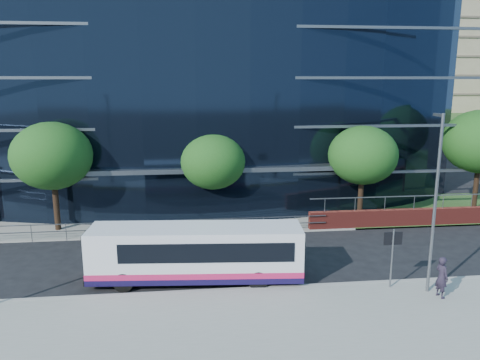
{
  "coord_description": "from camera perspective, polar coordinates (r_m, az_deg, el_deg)",
  "views": [
    {
      "loc": [
        -4.63,
        -20.72,
        9.58
      ],
      "look_at": [
        -1.38,
        8.0,
        3.27
      ],
      "focal_mm": 35.0,
      "sensor_mm": 36.0,
      "label": 1
    }
  ],
  "objects": [
    {
      "name": "tree_far_b",
      "position": [
        30.74,
        -3.32,
        2.23
      ],
      "size": [
        4.29,
        4.29,
        6.05
      ],
      "color": "black",
      "rests_on": "ground"
    },
    {
      "name": "tree_far_a",
      "position": [
        31.23,
        -21.94,
        2.73
      ],
      "size": [
        4.95,
        4.95,
        6.98
      ],
      "color": "black",
      "rests_on": "ground"
    },
    {
      "name": "far_forecourt",
      "position": [
        33.15,
        -8.57,
        -4.53
      ],
      "size": [
        50.0,
        8.0,
        0.1
      ],
      "primitive_type": "cube",
      "color": "gray",
      "rests_on": "ground"
    },
    {
      "name": "pedestrian",
      "position": [
        22.64,
        23.37,
        -10.8
      ],
      "size": [
        0.58,
        0.76,
        1.86
      ],
      "primitive_type": "imported",
      "rotation": [
        0.0,
        0.0,
        1.79
      ],
      "color": "#241D2C",
      "rests_on": "pavement_near"
    },
    {
      "name": "glass_office",
      "position": [
        41.6,
        -5.67,
        10.08
      ],
      "size": [
        44.0,
        23.1,
        16.0
      ],
      "color": "black",
      "rests_on": "ground"
    },
    {
      "name": "yellow_line_outer",
      "position": [
        22.58,
        6.16,
        -12.85
      ],
      "size": [
        80.0,
        0.08,
        0.01
      ],
      "primitive_type": "cube",
      "color": "gold",
      "rests_on": "ground"
    },
    {
      "name": "apartment_block",
      "position": [
        86.13,
        19.2,
        12.68
      ],
      "size": [
        60.0,
        42.0,
        30.0
      ],
      "color": "#2D511E",
      "rests_on": "ground"
    },
    {
      "name": "yellow_line_inner",
      "position": [
        22.71,
        6.07,
        -12.69
      ],
      "size": [
        80.0,
        0.08,
        0.01
      ],
      "primitive_type": "cube",
      "color": "gold",
      "rests_on": "ground"
    },
    {
      "name": "ground",
      "position": [
        23.29,
        5.72,
        -12.04
      ],
      "size": [
        200.0,
        200.0,
        0.0
      ],
      "primitive_type": "plane",
      "color": "black",
      "rests_on": "ground"
    },
    {
      "name": "kerb",
      "position": [
        22.37,
        6.27,
        -12.89
      ],
      "size": [
        80.0,
        0.25,
        0.16
      ],
      "primitive_type": "cube",
      "color": "gray",
      "rests_on": "ground"
    },
    {
      "name": "city_bus",
      "position": [
        22.59,
        -5.16,
        -8.84
      ],
      "size": [
        10.23,
        3.13,
        2.73
      ],
      "rotation": [
        0.0,
        0.0,
        -0.08
      ],
      "color": "silver",
      "rests_on": "ground"
    },
    {
      "name": "tree_far_c",
      "position": [
        32.31,
        14.75,
        2.93
      ],
      "size": [
        4.62,
        4.62,
        6.51
      ],
      "color": "black",
      "rests_on": "ground"
    },
    {
      "name": "street_sign",
      "position": [
        22.46,
        18.11,
        -7.64
      ],
      "size": [
        0.85,
        0.09,
        2.8
      ],
      "color": "slate",
      "rests_on": "pavement_near"
    },
    {
      "name": "pavement_near",
      "position": [
        18.94,
        9.04,
        -17.97
      ],
      "size": [
        80.0,
        8.0,
        0.15
      ],
      "primitive_type": "cube",
      "color": "gray",
      "rests_on": "ground"
    },
    {
      "name": "tree_dist_e",
      "position": [
        67.32,
        18.9,
        7.37
      ],
      "size": [
        4.62,
        4.62,
        6.51
      ],
      "color": "black",
      "rests_on": "ground"
    },
    {
      "name": "streetlight_east",
      "position": [
        21.98,
        22.7,
        -2.18
      ],
      "size": [
        0.15,
        0.77,
        8.0
      ],
      "color": "slate",
      "rests_on": "pavement_near"
    },
    {
      "name": "guard_railings",
      "position": [
        29.27,
        -12.82,
        -5.42
      ],
      "size": [
        24.0,
        0.05,
        1.1
      ],
      "color": "slate",
      "rests_on": "ground"
    }
  ]
}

